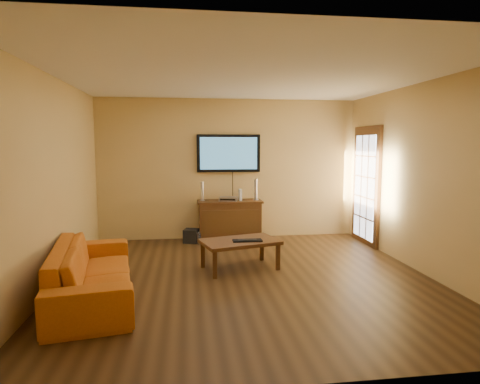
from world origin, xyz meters
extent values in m
plane|color=#311F0D|center=(0.00, 0.00, 0.00)|extent=(5.00, 5.00, 0.00)
plane|color=tan|center=(0.00, 2.50, 1.35)|extent=(5.00, 0.00, 5.00)
plane|color=tan|center=(-2.50, 0.00, 1.35)|extent=(0.00, 5.00, 5.00)
plane|color=tan|center=(2.50, 0.00, 1.35)|extent=(0.00, 5.00, 5.00)
plane|color=white|center=(0.00, 0.00, 2.70)|extent=(5.00, 5.00, 0.00)
cube|color=#3F230E|center=(2.46, 1.70, 1.05)|extent=(0.06, 1.02, 2.22)
cube|color=white|center=(2.42, 1.70, 1.05)|extent=(0.01, 0.79, 1.89)
cube|color=#3F230E|center=(-0.01, 2.26, 0.36)|extent=(1.16, 0.44, 0.73)
cube|color=#321D09|center=(-0.01, 2.04, 0.40)|extent=(1.07, 0.02, 0.44)
cube|color=#3F230E|center=(-0.01, 2.26, 0.75)|extent=(1.23, 0.47, 0.04)
cube|color=black|center=(-0.01, 2.46, 1.66)|extent=(1.22, 0.07, 0.72)
cube|color=teal|center=(-0.01, 2.42, 1.66)|extent=(1.10, 0.01, 0.61)
cube|color=#3F230E|center=(-0.05, 0.45, 0.40)|extent=(1.23, 0.93, 0.05)
cube|color=#3F230E|center=(-0.45, 0.06, 0.19)|extent=(0.06, 0.06, 0.38)
cube|color=#3F230E|center=(0.49, 0.32, 0.19)|extent=(0.06, 0.06, 0.38)
cube|color=#3F230E|center=(-0.59, 0.58, 0.19)|extent=(0.06, 0.06, 0.38)
cube|color=#3F230E|center=(0.35, 0.84, 0.19)|extent=(0.06, 0.06, 0.38)
imported|color=#BD5D15|center=(-1.94, -0.44, 0.43)|extent=(1.01, 2.29, 0.87)
cylinder|color=silver|center=(-0.53, 2.29, 0.77)|extent=(0.10, 0.10, 0.01)
cylinder|color=silver|center=(-0.53, 2.29, 0.96)|extent=(0.06, 0.06, 0.35)
cylinder|color=silver|center=(0.50, 2.26, 0.78)|extent=(0.11, 0.11, 0.02)
cylinder|color=silver|center=(0.50, 2.26, 0.98)|extent=(0.06, 0.06, 0.39)
cube|color=silver|center=(-0.04, 2.23, 0.81)|extent=(0.39, 0.31, 0.08)
cube|color=white|center=(0.19, 2.24, 0.88)|extent=(0.05, 0.16, 0.22)
cube|color=black|center=(-0.75, 2.16, 0.13)|extent=(0.31, 0.31, 0.25)
cylinder|color=white|center=(-0.61, 2.01, 0.10)|extent=(0.08, 0.08, 0.20)
sphere|color=white|center=(-0.61, 2.01, 0.20)|extent=(0.04, 0.04, 0.04)
cube|color=black|center=(0.05, 0.37, 0.44)|extent=(0.43, 0.16, 0.02)
cube|color=black|center=(0.05, 0.37, 0.45)|extent=(0.28, 0.11, 0.01)
camera|label=1|loc=(-0.81, -5.26, 1.82)|focal=30.00mm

